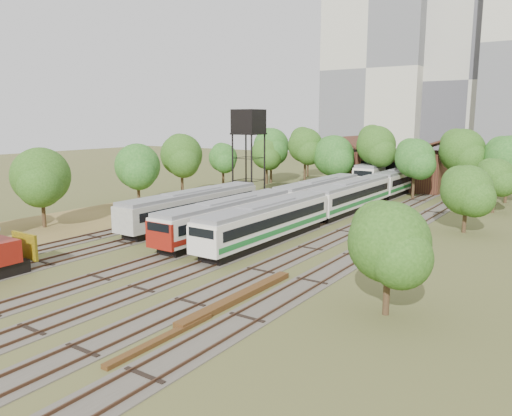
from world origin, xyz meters
The scene contains 16 objects.
ground centered at (0.00, 0.00, 0.00)m, with size 240.00×240.00×0.00m, color #475123.
dry_grass_patch centered at (-18.00, 8.00, 0.02)m, with size 14.00×60.00×0.04m, color brown.
tracks centered at (-0.67, 25.00, 0.04)m, with size 24.60×80.00×0.19m.
railcar_red_set centered at (-2.00, 25.97, 1.76)m, with size 2.70×34.58×3.34m.
railcar_green_set centered at (2.00, 34.94, 1.80)m, with size 2.76×52.07×3.40m.
railcar_rear centered at (-2.00, 55.94, 2.11)m, with size 3.22×16.08×3.98m.
old_grey_coach centered at (-8.00, 19.46, 1.84)m, with size 2.73×18.00×3.36m.
water_tower centered at (-11.28, 33.69, 9.70)m, with size 3.33×3.33×11.51m.
rail_pile_near centered at (8.00, 5.17, 0.17)m, with size 0.69×10.28×0.34m, color #563618.
rail_pile_far centered at (8.20, -1.23, 0.11)m, with size 0.43×6.88×0.22m, color #563618.
maintenance_shed centered at (-1.00, 57.98, 2.91)m, with size 16.45×11.55×7.58m.
tree_band_left centered at (-19.71, 25.93, 5.09)m, with size 7.60×74.97×8.47m.
tree_band_far centered at (-1.27, 50.57, 5.84)m, with size 40.71×10.36×9.42m.
tree_band_right centered at (15.37, 26.73, 3.98)m, with size 5.35×39.61×6.26m.
tower_left centered at (-18.00, 95.00, 21.00)m, with size 22.00×16.00×42.00m, color beige.
tower_centre centered at (2.00, 100.00, 18.00)m, with size 20.00×18.00×36.00m, color #B5B2A4.
Camera 1 is at (24.36, -17.10, 10.41)m, focal length 35.00 mm.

